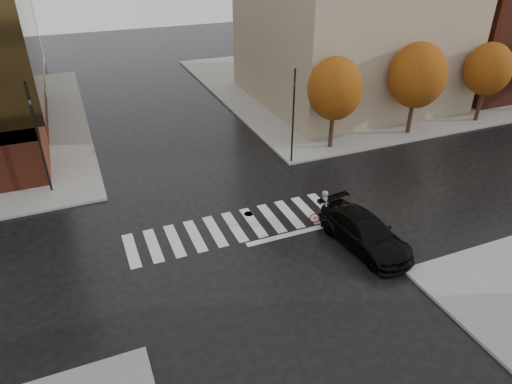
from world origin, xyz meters
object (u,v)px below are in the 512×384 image
(fire_hydrant, at_px, (37,174))
(cyclist, at_px, (325,212))
(sedan, at_px, (365,232))
(traffic_light_ne, at_px, (293,112))
(traffic_light_nw, at_px, (38,134))

(fire_hydrant, bearing_deg, cyclist, -37.28)
(sedan, bearing_deg, cyclist, 99.33)
(cyclist, xyz_separation_m, fire_hydrant, (-14.45, 11.00, -0.10))
(sedan, distance_m, traffic_light_ne, 10.32)
(traffic_light_ne, distance_m, fire_hydrant, 16.75)
(cyclist, height_order, traffic_light_ne, traffic_light_ne)
(sedan, xyz_separation_m, traffic_light_ne, (0.83, 9.87, 2.87))
(cyclist, xyz_separation_m, traffic_light_ne, (1.59, 7.30, 2.99))
(sedan, bearing_deg, traffic_light_nw, 133.48)
(traffic_light_nw, bearing_deg, sedan, 58.84)
(traffic_light_nw, relative_size, fire_hydrant, 8.31)
(sedan, distance_m, traffic_light_nw, 18.96)
(sedan, relative_size, fire_hydrant, 7.05)
(sedan, bearing_deg, traffic_light_ne, 78.04)
(traffic_light_nw, distance_m, fire_hydrant, 3.74)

